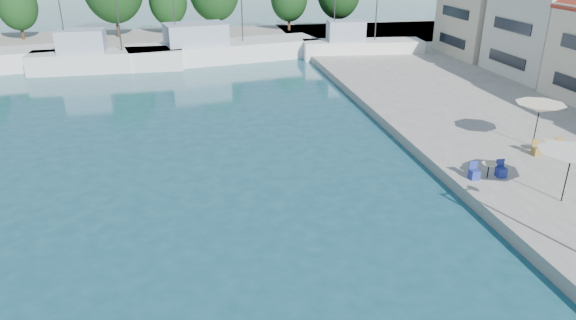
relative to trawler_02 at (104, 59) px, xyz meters
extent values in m
cube|color=gray|center=(5.89, 13.48, -0.77)|extent=(90.00, 16.00, 0.60)
cube|color=silver|center=(37.89, -11.52, 3.03)|extent=(8.00, 8.50, 7.00)
cube|color=beige|center=(37.89, -2.52, 3.28)|extent=(8.60, 8.50, 7.50)
cube|color=silver|center=(0.36, 0.00, -0.37)|extent=(13.79, 3.72, 2.20)
cube|color=#94A4B7|center=(-1.71, -0.02, 1.73)|extent=(4.15, 2.79, 2.00)
cylinder|color=#2D2D2D|center=(1.73, 0.02, 4.73)|extent=(0.12, 0.12, 8.00)
cylinder|color=#2D2D2D|center=(-3.08, -0.03, 3.73)|extent=(0.10, 0.10, 6.00)
cube|color=white|center=(11.46, 2.60, -0.37)|extent=(19.95, 8.85, 2.20)
cube|color=#94A4B7|center=(8.62, 2.01, 1.73)|extent=(6.47, 4.96, 2.00)
cylinder|color=#2D2D2D|center=(13.35, 2.99, 4.73)|extent=(0.12, 0.12, 8.00)
cylinder|color=#2D2D2D|center=(6.73, 1.62, 3.73)|extent=(0.10, 0.10, 6.00)
cube|color=white|center=(25.54, 1.03, -0.37)|extent=(12.50, 4.28, 2.20)
cube|color=#94A4B7|center=(23.71, 1.20, 1.73)|extent=(3.88, 2.77, 2.00)
cylinder|color=#2D2D2D|center=(26.76, 0.92, 4.73)|extent=(0.12, 0.12, 8.00)
cylinder|color=#2D2D2D|center=(22.49, 1.31, 3.73)|extent=(0.10, 0.10, 6.00)
cylinder|color=#3F2B19|center=(-11.20, 15.84, 0.98)|extent=(0.36, 0.36, 2.90)
ellipsoid|color=#113715|center=(-11.20, 15.84, 3.29)|extent=(4.40, 4.40, 5.50)
cylinder|color=#3F2B19|center=(-0.31, 15.23, 1.82)|extent=(0.36, 0.36, 4.59)
cylinder|color=#3F2B19|center=(5.76, 16.42, 1.03)|extent=(0.36, 0.36, 3.00)
ellipsoid|color=#113715|center=(5.76, 16.42, 3.44)|extent=(4.57, 4.57, 5.71)
cylinder|color=#3F2B19|center=(11.36, 16.07, 1.57)|extent=(0.36, 0.36, 4.08)
cylinder|color=#3F2B19|center=(20.80, 16.80, 1.08)|extent=(0.36, 0.36, 3.10)
cylinder|color=#3F2B19|center=(27.19, 16.31, 1.37)|extent=(0.36, 0.36, 3.68)
cylinder|color=black|center=(23.45, -32.65, 0.69)|extent=(0.06, 0.06, 2.31)
cone|color=silver|center=(23.45, -32.65, 1.59)|extent=(2.80, 2.80, 0.50)
cylinder|color=black|center=(26.32, -26.43, 0.75)|extent=(0.06, 0.06, 2.44)
cone|color=#F7E5C0|center=(26.32, -26.43, 1.72)|extent=(2.61, 2.61, 0.50)
cylinder|color=black|center=(21.56, -29.84, -0.10)|extent=(0.06, 0.06, 0.74)
cylinder|color=beige|center=(21.56, -29.84, 0.27)|extent=(0.70, 0.70, 0.04)
cube|color=navy|center=(22.26, -29.84, -0.24)|extent=(0.42, 0.42, 0.46)
cube|color=navy|center=(20.86, -29.84, -0.24)|extent=(0.42, 0.42, 0.46)
cylinder|color=black|center=(26.34, -27.70, -0.10)|extent=(0.06, 0.06, 0.74)
cylinder|color=beige|center=(26.34, -27.70, 0.27)|extent=(0.70, 0.70, 0.04)
cube|color=olive|center=(27.04, -27.70, -0.24)|extent=(0.42, 0.42, 0.46)
cube|color=olive|center=(25.64, -27.70, -0.24)|extent=(0.42, 0.42, 0.46)
camera|label=1|loc=(8.03, -49.99, 9.87)|focal=32.00mm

